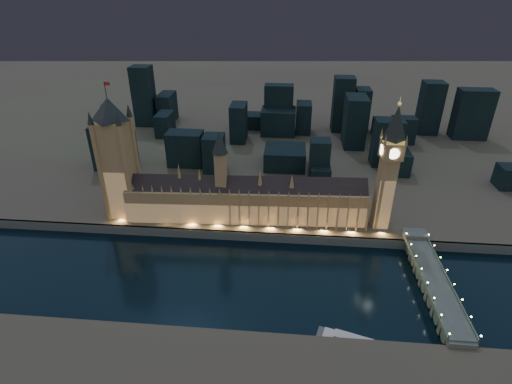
# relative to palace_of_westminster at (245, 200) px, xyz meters

# --- Properties ---
(ground_plane) EXTENTS (2000.00, 2000.00, 0.00)m
(ground_plane) POSITION_rel_palace_of_westminster_xyz_m (5.28, -61.75, -26.37)
(ground_plane) COLOR black
(ground_plane) RESTS_ON ground
(north_bank) EXTENTS (2000.00, 960.00, 8.00)m
(north_bank) POSITION_rel_palace_of_westminster_xyz_m (5.28, 458.25, -22.37)
(north_bank) COLOR #4E3C3B
(north_bank) RESTS_ON ground
(embankment_wall) EXTENTS (2000.00, 2.50, 8.00)m
(embankment_wall) POSITION_rel_palace_of_westminster_xyz_m (5.28, -20.75, -22.37)
(embankment_wall) COLOR #4A5551
(embankment_wall) RESTS_ON ground
(palace_of_westminster) EXTENTS (202.00, 29.56, 78.00)m
(palace_of_westminster) POSITION_rel_palace_of_westminster_xyz_m (0.00, 0.00, 0.00)
(palace_of_westminster) COLOR olive
(palace_of_westminster) RESTS_ON north_bank
(victoria_tower) EXTENTS (31.68, 31.68, 114.49)m
(victoria_tower) POSITION_rel_palace_of_westminster_xyz_m (-104.72, 0.17, 38.30)
(victoria_tower) COLOR olive
(victoria_tower) RESTS_ON north_bank
(elizabeth_tower) EXTENTS (18.00, 18.00, 108.15)m
(elizabeth_tower) POSITION_rel_palace_of_westminster_xyz_m (113.28, 0.17, 41.92)
(elizabeth_tower) COLOR olive
(elizabeth_tower) RESTS_ON north_bank
(westminster_bridge) EXTENTS (17.88, 113.00, 15.90)m
(westminster_bridge) POSITION_rel_palace_of_westminster_xyz_m (138.16, -65.20, -20.38)
(westminster_bridge) COLOR #4A5551
(westminster_bridge) RESTS_ON ground
(river_boat) EXTENTS (44.32, 22.00, 4.50)m
(river_boat) POSITION_rel_palace_of_westminster_xyz_m (78.16, -119.75, -24.81)
(river_boat) COLOR #4A5551
(river_boat) RESTS_ON ground
(city_backdrop) EXTENTS (464.28, 215.63, 80.33)m
(city_backdrop) POSITION_rel_palace_of_westminster_xyz_m (43.88, 186.27, 5.66)
(city_backdrop) COLOR black
(city_backdrop) RESTS_ON north_bank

